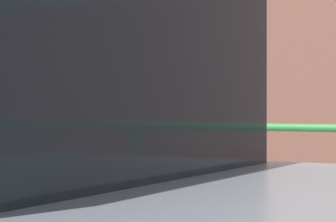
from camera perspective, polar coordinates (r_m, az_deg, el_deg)
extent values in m
cylinder|color=slate|center=(3.57, 1.24, 1.16)|extent=(0.17, 0.17, 0.33)
sphere|color=silver|center=(3.58, 1.24, 4.28)|extent=(0.16, 0.16, 0.16)
cube|color=black|center=(3.50, 0.41, 2.38)|extent=(0.09, 0.01, 0.07)
cube|color=yellow|center=(3.50, 0.41, 0.20)|extent=(0.10, 0.02, 0.09)
cube|color=#2D478C|center=(3.89, -4.65, -0.55)|extent=(0.47, 0.32, 0.62)
sphere|color=tan|center=(3.91, -4.65, 5.61)|extent=(0.22, 0.22, 0.22)
cylinder|color=#2D478C|center=(4.10, -6.91, -0.28)|extent=(0.09, 0.09, 0.58)
cylinder|color=#2D478C|center=(3.82, 0.05, 1.42)|extent=(0.21, 0.50, 0.46)
cylinder|color=#2D7A38|center=(5.25, 7.01, -1.42)|extent=(24.00, 0.06, 0.06)
cylinder|color=#2D7A38|center=(5.28, 7.00, -6.48)|extent=(24.00, 0.05, 0.05)
cylinder|color=#2D7A38|center=(6.20, -7.61, -5.98)|extent=(0.06, 0.06, 1.03)
cylinder|color=#2D7A38|center=(5.29, 7.00, -7.03)|extent=(0.06, 0.06, 1.03)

